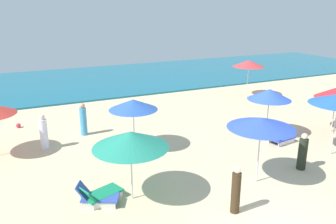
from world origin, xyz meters
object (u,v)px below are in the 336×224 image
Objects in this scene: umbrella_1 at (133,105)px; beachgoer_3 at (83,120)px; beachgoer_0 at (236,191)px; beachgoer_2 at (303,153)px; lounge_chair_5_0 at (97,197)px; beachgoer_1 at (44,133)px; umbrella_2 at (261,123)px; umbrella_5 at (130,139)px; beach_ball_0 at (18,125)px; umbrella_7 at (249,64)px; umbrella_3 at (269,94)px; lounge_chair_5_1 at (100,194)px; lounge_chair_3_0 at (280,138)px.

umbrella_1 is 1.43× the size of beachgoer_3.
beachgoer_0 is 4.39m from beachgoer_2.
umbrella_1 is 4.94m from lounge_chair_5_0.
lounge_chair_5_0 is at bearing -125.06° from umbrella_1.
beachgoer_0 is 0.95× the size of beachgoer_1.
lounge_chair_5_0 is 5.66m from beachgoer_1.
umbrella_2 is 1.73× the size of lounge_chair_5_0.
umbrella_5 is 10.00× the size of beach_ball_0.
umbrella_2 is at bearing -73.10° from lounge_chair_5_0.
beachgoer_1 is at bearing -164.96° from umbrella_7.
umbrella_5 is at bearing -161.20° from umbrella_3.
umbrella_1 is 0.95× the size of umbrella_5.
lounge_chair_5_1 is at bearing -20.96° from lounge_chair_5_0.
umbrella_3 is 0.96× the size of umbrella_5.
lounge_chair_5_0 is (-1.18, 0.13, -1.87)m from umbrella_5.
umbrella_1 reaches higher than lounge_chair_5_0.
beachgoer_1 is at bearing 136.22° from umbrella_2.
lounge_chair_5_1 is at bearing 49.40° from beachgoer_0.
umbrella_1 reaches higher than beachgoer_0.
umbrella_3 is at bearing -120.38° from umbrella_7.
umbrella_7 reaches higher than umbrella_5.
umbrella_7 is 10.45× the size of beach_ball_0.
umbrella_2 is 12.91m from beach_ball_0.
beachgoer_0 is (2.67, -2.12, -1.41)m from umbrella_5.
lounge_chair_5_0 is (-9.22, -2.61, -1.86)m from umbrella_3.
beachgoer_0 reaches higher than lounge_chair_3_0.
umbrella_1 is 7.39m from beach_ball_0.
lounge_chair_3_0 is at bearing -18.82° from umbrella_1.
umbrella_1 is 1.44× the size of beachgoer_1.
umbrella_7 reaches higher than beachgoer_3.
umbrella_7 is 14.80m from beachgoer_1.
lounge_chair_5_1 is at bearing 90.32° from lounge_chair_3_0.
umbrella_1 is at bearing -54.69° from lounge_chair_5_1.
umbrella_5 is 2.22m from lounge_chair_5_0.
lounge_chair_5_1 is at bearing 38.63° from beachgoer_3.
beachgoer_0 is at bearing -143.05° from lounge_chair_5_1.
beachgoer_0 is at bearing -137.89° from umbrella_3.
lounge_chair_5_0 is 0.92× the size of beachgoer_0.
umbrella_2 is 9.52m from beachgoer_1.
umbrella_5 is at bearing -141.66° from umbrella_7.
lounge_chair_5_1 is 0.92× the size of beachgoer_3.
lounge_chair_3_0 reaches higher than lounge_chair_5_1.
umbrella_1 reaches higher than beachgoer_2.
umbrella_7 reaches higher than beachgoer_1.
umbrella_1 is at bearing 76.24° from beachgoer_3.
beachgoer_1 reaches higher than beach_ball_0.
lounge_chair_5_1 is 5.56m from beachgoer_1.
beachgoer_3 reaches higher than lounge_chair_5_1.
umbrella_7 is at bearing -163.64° from beachgoer_1.
umbrella_1 is 1.55× the size of lounge_chair_3_0.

